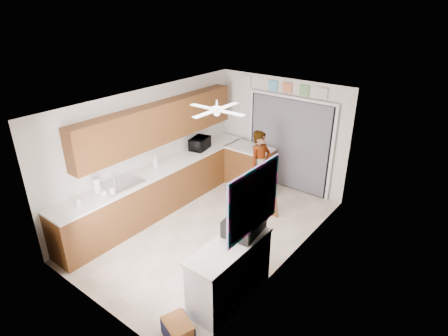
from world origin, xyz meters
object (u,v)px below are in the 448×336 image
Objects in this scene: navy_crate at (178,330)px; dog at (261,191)px; suitcase at (244,225)px; microwave at (200,143)px; cardboard_box at (178,330)px; paper_towel_roll at (97,185)px; soap_bottle at (155,161)px; man at (260,166)px; cup at (104,193)px.

dog is at bearing 106.47° from navy_crate.
microwave is at bearing 135.87° from suitcase.
suitcase reaches higher than cardboard_box.
soap_bottle is at bearing 87.87° from paper_towel_roll.
cardboard_box is at bearing -156.80° from microwave.
man is at bearing 63.11° from paper_towel_roll.
microwave is at bearing 126.93° from cardboard_box.
paper_towel_roll reaches higher than cup.
microwave reaches higher than suitcase.
microwave is 0.81× the size of suitcase.
dog reaches higher than navy_crate.
paper_towel_roll is 0.65× the size of cardboard_box.
paper_towel_roll is 0.45× the size of dog.
paper_towel_roll is at bearing 164.12° from microwave.
suitcase is 2.69m from man.
suitcase is (2.64, -2.05, -0.01)m from microwave.
soap_bottle is 0.68× the size of cardboard_box.
man is at bearing 107.37° from navy_crate.
navy_crate is at bearing -156.80° from microwave.
navy_crate is 0.67× the size of dog.
man reaches higher than dog.
navy_crate is 3.87m from dog.
soap_bottle is 0.47× the size of suitcase.
paper_towel_roll is (-0.19, 0.00, 0.09)m from cup.
cup is 0.07× the size of man.
paper_towel_roll is 0.67× the size of navy_crate.
cardboard_box is (2.62, -2.13, -0.95)m from soap_bottle.
cup is at bearing -0.17° from paper_towel_roll.
suitcase is 0.38× the size of man.
soap_bottle reaches higher than suitcase.
man reaches higher than paper_towel_roll.
soap_bottle is at bearing 164.11° from microwave.
suitcase is 1.45× the size of cardboard_box.
microwave is at bearing -145.93° from dog.
cardboard_box reaches higher than navy_crate.
cardboard_box is at bearing -16.52° from paper_towel_roll.
paper_towel_roll is 2.94m from cardboard_box.
paper_towel_roll is (-0.10, -2.63, -0.00)m from microwave.
soap_bottle reaches higher than microwave.
man is (1.31, 2.96, -0.20)m from cup.
cardboard_box is (2.57, -3.42, -0.95)m from microwave.
microwave reaches higher than dog.
microwave is 0.82× the size of dog.
cardboard_box is (2.48, -0.79, -0.86)m from cup.
dog reaches higher than cardboard_box.
man is at bearing -90.66° from microwave.
dog is (1.58, 2.92, -0.84)m from paper_towel_roll.
suitcase reaches higher than cup.
cup is at bearing 165.69° from man.
man is (1.40, 0.33, -0.29)m from microwave.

